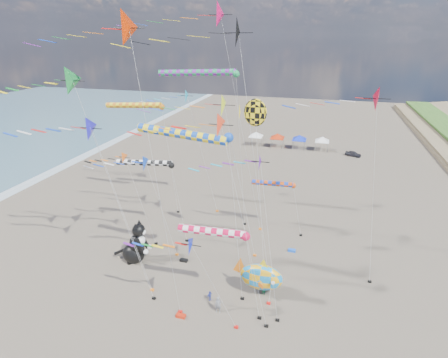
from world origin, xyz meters
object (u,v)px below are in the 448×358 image
object	(u,v)px
person_adult	(218,305)
child_blue	(210,296)
child_green	(264,291)
fish_inflatable	(261,277)
cat_inflatable	(134,242)
parked_car	(353,154)

from	to	relation	value
person_adult	child_blue	bearing A→B (deg)	123.93
child_green	fish_inflatable	bearing A→B (deg)	-155.25
cat_inflatable	person_adult	bearing A→B (deg)	-25.83
cat_inflatable	parked_car	world-z (taller)	cat_inflatable
cat_inflatable	parked_car	xyz separation A→B (m)	(26.10, 46.69, -2.09)
fish_inflatable	child_blue	distance (m)	5.32
cat_inflatable	fish_inflatable	distance (m)	14.86
person_adult	child_blue	xyz separation A→B (m)	(-1.26, 1.31, -0.32)
cat_inflatable	child_blue	xyz separation A→B (m)	(10.16, -3.77, -2.11)
person_adult	child_green	world-z (taller)	person_adult
person_adult	parked_car	world-z (taller)	person_adult
child_green	parked_car	world-z (taller)	parked_car
fish_inflatable	child_green	distance (m)	1.77
child_green	child_blue	xyz separation A→B (m)	(-4.99, -2.18, 0.02)
person_adult	child_blue	world-z (taller)	person_adult
child_blue	fish_inflatable	bearing A→B (deg)	-32.72
person_adult	child_blue	size ratio (longest dim) A/B	1.59
fish_inflatable	child_blue	xyz separation A→B (m)	(-4.60, -2.07, -1.70)
child_green	parked_car	distance (m)	49.51
person_adult	child_green	size ratio (longest dim) A/B	1.67
parked_car	child_blue	bearing A→B (deg)	-175.43
cat_inflatable	parked_car	size ratio (longest dim) A/B	1.60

